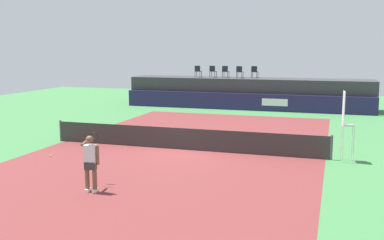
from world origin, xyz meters
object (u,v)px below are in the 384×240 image
Objects in this scene: umpire_chair at (346,121)px; net_post_near at (61,131)px; tennis_player at (91,161)px; spectator_chair_left at (213,71)px; spectator_chair_right at (240,71)px; spectator_chair_center at (225,71)px; spectator_chair_far_right at (255,71)px; spectator_chair_far_left at (198,71)px; net_post_far at (331,148)px; tennis_ball at (51,156)px.

net_post_near is (-12.88, 0.02, -1.09)m from umpire_chair.
tennis_player is (-7.49, -6.47, -0.63)m from umpire_chair.
spectator_chair_right is (2.13, -0.19, 0.00)m from spectator_chair_left.
spectator_chair_center is 1.00× the size of spectator_chair_far_right.
umpire_chair is at bearing -67.95° from spectator_chair_far_right.
spectator_chair_center and spectator_chair_far_right have the same top height.
net_post_near is at bearing 179.93° from umpire_chair.
spectator_chair_far_left reaches higher than net_post_far.
spectator_chair_far_right is at bearing 110.55° from net_post_far.
net_post_near is (-5.54, -15.07, -2.19)m from spectator_chair_right.
spectator_chair_far_left is 2.13m from spectator_chair_center.
spectator_chair_center is 18.51m from tennis_ball.
umpire_chair is at bearing -64.07° from spectator_chair_right.
umpire_chair reaches higher than tennis_player.
spectator_chair_far_left reaches higher than umpire_chair.
spectator_chair_right reaches higher than net_post_far.
spectator_chair_far_left is at bearing 87.14° from tennis_ball.
net_post_near is at bearing 129.71° from tennis_player.
spectator_chair_right is (3.24, 0.05, 0.00)m from spectator_chair_far_left.
spectator_chair_left is 18.00m from umpire_chair.
net_post_far is (7.97, -15.19, -2.19)m from spectator_chair_center.
spectator_chair_right is 13.06× the size of tennis_ball.
spectator_chair_far_left is at bearing -167.58° from spectator_chair_left.
net_post_near is at bearing -106.27° from spectator_chair_center.
spectator_chair_center is at bearing -171.79° from spectator_chair_far_right.
tennis_player is 5.44m from tennis_ball.
spectator_chair_left is 3.18m from spectator_chair_far_right.
tennis_ball is at bearing -92.86° from spectator_chair_far_left.
net_post_far is at bearing 14.68° from tennis_ball.
spectator_chair_center is at bearing 73.73° from net_post_near.
spectator_chair_center is 17.43m from umpire_chair.
tennis_player is at bearing -50.29° from net_post_near.
spectator_chair_right is at bearing -5.16° from spectator_chair_left.
net_post_far is at bearing 42.73° from tennis_player.
spectator_chair_right is at bearing 115.93° from umpire_chair.
umpire_chair is 40.59× the size of tennis_ball.
spectator_chair_right is at bearing 69.80° from net_post_near.
spectator_chair_far_right is at bearing 6.42° from spectator_chair_far_left.
spectator_chair_center reaches higher than tennis_ball.
tennis_player is at bearing -93.14° from spectator_chair_far_right.
spectator_chair_right is 16.70m from net_post_far.
spectator_chair_far_right is at bearing 86.86° from tennis_player.
spectator_chair_left is at bearing 83.70° from tennis_ball.
spectator_chair_far_left and spectator_chair_center have the same top height.
tennis_player is at bearing -139.21° from umpire_chair.
spectator_chair_right is 0.50× the size of tennis_player.
tennis_ball is at bearing -165.32° from net_post_far.
spectator_chair_center is 0.32× the size of umpire_chair.
spectator_chair_far_right is (4.28, 0.48, 0.00)m from spectator_chair_far_left.
net_post_near is 1.00× the size of net_post_far.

